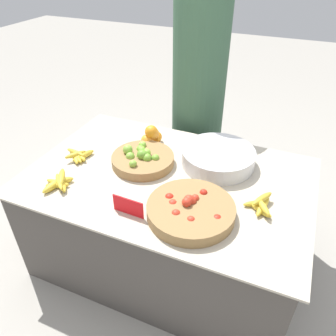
% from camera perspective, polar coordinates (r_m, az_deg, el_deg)
% --- Properties ---
extents(ground_plane, '(12.00, 12.00, 0.00)m').
position_cam_1_polar(ground_plane, '(2.16, -0.00, -14.74)').
color(ground_plane, '#A39E93').
extents(market_table, '(1.47, 0.97, 0.62)m').
position_cam_1_polar(market_table, '(1.93, -0.00, -8.78)').
color(market_table, '#4C4742').
rests_on(market_table, ground_plane).
extents(lime_bowl, '(0.34, 0.34, 0.10)m').
position_cam_1_polar(lime_bowl, '(1.81, -4.43, 1.64)').
color(lime_bowl, olive).
rests_on(lime_bowl, market_table).
extents(tomato_basket, '(0.40, 0.40, 0.09)m').
position_cam_1_polar(tomato_basket, '(1.48, 3.98, -7.30)').
color(tomato_basket, olive).
rests_on(tomato_basket, market_table).
extents(orange_pile, '(0.10, 0.14, 0.13)m').
position_cam_1_polar(orange_pile, '(1.97, -2.96, 5.54)').
color(orange_pile, orange).
rests_on(orange_pile, market_table).
extents(metal_bowl, '(0.40, 0.40, 0.09)m').
position_cam_1_polar(metal_bowl, '(1.81, 8.72, 1.85)').
color(metal_bowl, silver).
rests_on(metal_bowl, market_table).
extents(price_sign, '(0.15, 0.01, 0.09)m').
position_cam_1_polar(price_sign, '(1.49, -6.95, -6.66)').
color(price_sign, red).
rests_on(price_sign, market_table).
extents(banana_bunch_middle_left, '(0.16, 0.19, 0.06)m').
position_cam_1_polar(banana_bunch_middle_left, '(1.74, -18.48, -2.37)').
color(banana_bunch_middle_left, gold).
rests_on(banana_bunch_middle_left, market_table).
extents(banana_bunch_middle_right, '(0.15, 0.17, 0.06)m').
position_cam_1_polar(banana_bunch_middle_right, '(1.57, 15.91, -6.17)').
color(banana_bunch_middle_right, gold).
rests_on(banana_bunch_middle_right, market_table).
extents(banana_bunch_front_right, '(0.16, 0.16, 0.05)m').
position_cam_1_polar(banana_bunch_front_right, '(1.92, -15.40, 2.10)').
color(banana_bunch_front_right, gold).
rests_on(banana_bunch_front_right, market_table).
extents(vendor_person, '(0.36, 0.36, 1.60)m').
position_cam_1_polar(vendor_person, '(2.32, 5.27, 11.71)').
color(vendor_person, '#385B42').
rests_on(vendor_person, ground_plane).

